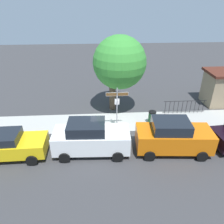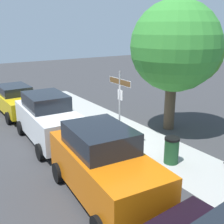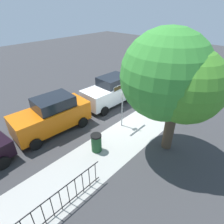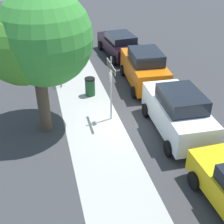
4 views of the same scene
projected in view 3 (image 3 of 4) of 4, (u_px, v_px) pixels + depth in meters
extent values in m
plane|color=#38383A|center=(122.00, 120.00, 12.15)|extent=(60.00, 60.00, 0.00)
cube|color=#A8A8A2|center=(116.00, 143.00, 10.13)|extent=(24.00, 2.60, 0.00)
cylinder|color=#9EA0A5|center=(122.00, 104.00, 10.83)|extent=(0.07, 0.07, 3.07)
cube|color=brown|center=(123.00, 86.00, 10.27)|extent=(1.45, 0.02, 0.22)
cube|color=white|center=(123.00, 86.00, 10.27)|extent=(1.48, 0.02, 0.25)
cube|color=silver|center=(123.00, 95.00, 10.54)|extent=(0.32, 0.02, 0.42)
cylinder|color=#483B2C|center=(170.00, 125.00, 9.25)|extent=(0.51, 0.51, 2.73)
sphere|color=#438B29|center=(186.00, 86.00, 7.47)|extent=(3.12, 3.12, 3.12)
sphere|color=#398423|center=(173.00, 82.00, 7.64)|extent=(2.99, 2.99, 2.99)
sphere|color=green|center=(166.00, 76.00, 7.83)|extent=(3.91, 3.91, 3.91)
cube|color=yellow|center=(146.00, 78.00, 16.85)|extent=(4.43, 1.80, 0.81)
cube|color=black|center=(148.00, 70.00, 16.69)|extent=(2.14, 1.55, 0.47)
cylinder|color=black|center=(145.00, 89.00, 15.60)|extent=(0.64, 0.23, 0.64)
cylinder|color=black|center=(128.00, 84.00, 16.57)|extent=(0.64, 0.23, 0.64)
cylinder|color=black|center=(162.00, 80.00, 17.53)|extent=(0.64, 0.23, 0.64)
cylinder|color=black|center=(146.00, 75.00, 18.50)|extent=(0.64, 0.23, 0.64)
cube|color=white|center=(111.00, 93.00, 13.66)|extent=(4.45, 1.92, 1.13)
cube|color=black|center=(113.00, 81.00, 13.38)|extent=(2.17, 1.62, 0.61)
cylinder|color=black|center=(104.00, 111.00, 12.51)|extent=(0.65, 0.24, 0.64)
cylinder|color=black|center=(88.00, 102.00, 13.57)|extent=(0.65, 0.24, 0.64)
cylinder|color=black|center=(133.00, 97.00, 14.34)|extent=(0.65, 0.24, 0.64)
cylinder|color=black|center=(116.00, 90.00, 15.39)|extent=(0.65, 0.24, 0.64)
cube|color=orange|center=(52.00, 117.00, 10.73)|extent=(4.46, 2.10, 1.15)
cube|color=black|center=(53.00, 102.00, 10.43)|extent=(2.19, 1.72, 0.62)
cylinder|color=black|center=(36.00, 144.00, 9.60)|extent=(0.65, 0.27, 0.64)
cylinder|color=black|center=(22.00, 129.00, 10.71)|extent=(0.65, 0.27, 0.64)
cylinder|color=black|center=(83.00, 122.00, 11.34)|extent=(0.65, 0.27, 0.64)
cylinder|color=black|center=(67.00, 111.00, 12.45)|extent=(0.65, 0.27, 0.64)
cylinder|color=black|center=(3.00, 163.00, 8.48)|extent=(0.66, 0.27, 0.64)
cylinder|color=black|center=(63.00, 188.00, 6.49)|extent=(3.39, 0.04, 0.04)
cylinder|color=black|center=(66.00, 204.00, 6.96)|extent=(3.39, 0.04, 0.04)
cylinder|color=black|center=(95.00, 173.00, 7.72)|extent=(0.03, 0.03, 1.05)
cylinder|color=black|center=(89.00, 178.00, 7.51)|extent=(0.03, 0.03, 1.05)
cylinder|color=black|center=(83.00, 183.00, 7.29)|extent=(0.03, 0.03, 1.05)
cylinder|color=black|center=(76.00, 189.00, 7.08)|extent=(0.03, 0.03, 1.05)
cylinder|color=black|center=(69.00, 194.00, 6.86)|extent=(0.03, 0.03, 1.05)
cylinder|color=black|center=(61.00, 201.00, 6.65)|extent=(0.03, 0.03, 1.05)
cylinder|color=black|center=(52.00, 207.00, 6.43)|extent=(0.03, 0.03, 1.05)
cylinder|color=black|center=(43.00, 215.00, 6.21)|extent=(0.03, 0.03, 1.05)
cylinder|color=black|center=(34.00, 222.00, 6.00)|extent=(0.03, 0.03, 1.05)
cylinder|color=#1E4C28|center=(96.00, 143.00, 9.45)|extent=(0.52, 0.52, 0.90)
cylinder|color=black|center=(96.00, 136.00, 9.20)|extent=(0.55, 0.55, 0.08)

